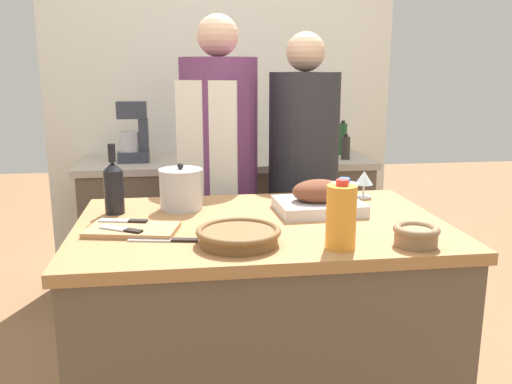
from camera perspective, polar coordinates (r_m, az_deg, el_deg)
kitchen_island at (r=2.13m, az=0.49°, el=-15.17°), size 1.32×0.86×0.93m
back_counter at (r=3.46m, az=-2.99°, el=-3.95°), size 1.78×0.60×0.92m
back_wall at (r=3.66m, az=-3.62°, el=9.98°), size 2.28×0.10×2.55m
roasting_pan at (r=2.08m, az=6.61°, el=-0.82°), size 0.33×0.27×0.13m
wicker_basket at (r=1.70m, az=-1.85°, el=-4.58°), size 0.27×0.27×0.05m
cutting_board at (r=1.87m, az=-12.89°, el=-3.89°), size 0.33×0.23×0.02m
stock_pot at (r=2.13m, az=-7.89°, el=0.32°), size 0.17×0.17×0.18m
mixing_bowl at (r=1.76m, az=16.51°, el=-4.33°), size 0.14×0.14×0.07m
juice_jug at (r=1.67m, az=8.95°, el=-2.57°), size 0.09×0.09×0.22m
milk_jug at (r=1.82m, az=9.20°, el=-1.66°), size 0.09×0.09×0.19m
wine_bottle_green at (r=2.11m, az=-14.75°, el=0.59°), size 0.07×0.07×0.27m
wine_glass_left at (r=2.35m, az=11.31°, el=1.37°), size 0.08×0.08×0.11m
knife_chef at (r=1.76m, az=-9.48°, el=-5.01°), size 0.23×0.07×0.01m
knife_paring at (r=1.94m, az=-13.61°, el=-2.96°), size 0.17×0.07×0.01m
knife_bread at (r=1.84m, az=-13.86°, el=-3.85°), size 0.15×0.11×0.01m
stand_mixer at (r=3.30m, az=-12.79°, el=5.67°), size 0.18×0.14×0.36m
condiment_bottle_tall at (r=3.36m, az=9.41°, el=4.61°), size 0.05×0.05×0.16m
condiment_bottle_short at (r=3.42m, az=-2.29°, el=5.44°), size 0.06×0.06×0.22m
condiment_bottle_extra at (r=3.54m, az=9.10°, el=5.56°), size 0.05×0.05×0.22m
person_cook_aproned at (r=2.71m, az=-3.86°, el=1.84°), size 0.40×0.42×1.71m
person_cook_guest at (r=2.78m, az=4.98°, el=1.20°), size 0.35×0.35×1.64m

